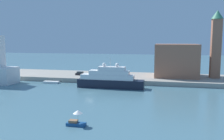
% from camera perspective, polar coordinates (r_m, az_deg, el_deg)
% --- Properties ---
extents(ground, '(400.00, 400.00, 0.00)m').
position_cam_1_polar(ground, '(74.32, -5.40, -5.48)').
color(ground, slate).
extents(quay_dock, '(110.00, 22.59, 1.68)m').
position_cam_1_polar(quay_dock, '(100.04, -0.62, -1.69)').
color(quay_dock, gray).
rests_on(quay_dock, ground).
extents(large_yacht, '(22.57, 4.13, 10.10)m').
position_cam_1_polar(large_yacht, '(81.70, -0.55, -2.21)').
color(large_yacht, black).
rests_on(large_yacht, ground).
extents(small_motorboat, '(3.66, 1.80, 3.06)m').
position_cam_1_polar(small_motorboat, '(47.09, -8.45, -11.55)').
color(small_motorboat, navy).
rests_on(small_motorboat, ground).
extents(work_barge, '(6.01, 1.95, 0.76)m').
position_cam_1_polar(work_barge, '(93.47, -14.15, -2.82)').
color(work_barge, silver).
rests_on(work_barge, ground).
extents(harbor_building, '(16.48, 15.30, 12.84)m').
position_cam_1_polar(harbor_building, '(99.37, 14.94, 2.23)').
color(harbor_building, '#9E664C').
rests_on(harbor_building, quay_dock).
extents(bell_tower, '(4.49, 4.49, 25.57)m').
position_cam_1_polar(bell_tower, '(99.76, 23.38, 6.09)').
color(bell_tower, '#9E664C').
rests_on(bell_tower, quay_dock).
extents(parked_car, '(4.13, 1.82, 1.45)m').
position_cam_1_polar(parked_car, '(100.77, -7.46, -0.84)').
color(parked_car, black).
rests_on(parked_car, quay_dock).
extents(person_figure, '(0.36, 0.36, 1.61)m').
position_cam_1_polar(person_figure, '(97.80, -4.84, -0.98)').
color(person_figure, '#334C8C').
rests_on(person_figure, quay_dock).
extents(mooring_bollard, '(0.45, 0.45, 0.65)m').
position_cam_1_polar(mooring_bollard, '(89.10, 2.85, -2.03)').
color(mooring_bollard, black).
rests_on(mooring_bollard, quay_dock).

